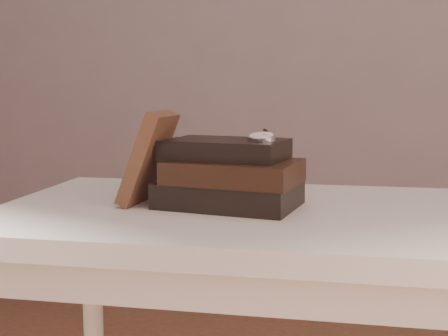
# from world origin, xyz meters

# --- Properties ---
(table) EXTENTS (1.00, 0.60, 0.75)m
(table) POSITION_xyz_m (0.00, 0.35, 0.66)
(table) COLOR beige
(table) RESTS_ON ground
(book_stack) EXTENTS (0.29, 0.23, 0.13)m
(book_stack) POSITION_xyz_m (-0.05, 0.36, 0.81)
(book_stack) COLOR black
(book_stack) RESTS_ON table
(journal) EXTENTS (0.11, 0.12, 0.19)m
(journal) POSITION_xyz_m (-0.21, 0.34, 0.84)
(journal) COLOR #3C2217
(journal) RESTS_ON table
(pocket_watch) EXTENTS (0.06, 0.16, 0.02)m
(pocket_watch) POSITION_xyz_m (0.01, 0.33, 0.89)
(pocket_watch) COLOR silver
(pocket_watch) RESTS_ON book_stack
(eyeglasses) EXTENTS (0.13, 0.14, 0.05)m
(eyeglasses) POSITION_xyz_m (-0.13, 0.46, 0.82)
(eyeglasses) COLOR silver
(eyeglasses) RESTS_ON book_stack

